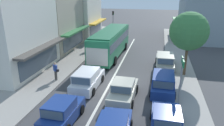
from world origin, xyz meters
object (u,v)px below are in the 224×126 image
at_px(city_bus, 111,41).
at_px(parked_wagon_kerb_third, 165,62).
at_px(pedestrian_with_handbag_near, 56,70).
at_px(parked_wagon_kerb_second, 163,83).
at_px(pedestrian_browsing_midblock, 99,37).
at_px(traffic_light_downstreet, 113,19).
at_px(hatchback_queue_far_back, 62,112).
at_px(directional_road_sign, 182,70).
at_px(street_tree_right, 189,31).
at_px(sedan_behind_bus_mid, 123,91).
at_px(wagon_adjacent_lane_lead, 87,79).
at_px(pedestrian_far_walker, 90,43).
at_px(parked_sedan_kerb_front, 166,123).

height_order(city_bus, parked_wagon_kerb_third, city_bus).
height_order(parked_wagon_kerb_third, pedestrian_with_handbag_near, pedestrian_with_handbag_near).
bearing_deg(city_bus, parked_wagon_kerb_second, -53.56).
distance_m(city_bus, pedestrian_browsing_midblock, 6.20).
xyz_separation_m(traffic_light_downstreet, pedestrian_browsing_midblock, (-0.70, -6.92, -1.79)).
bearing_deg(city_bus, hatchback_queue_far_back, -89.56).
bearing_deg(directional_road_sign, street_tree_right, 81.12).
bearing_deg(parked_wagon_kerb_second, pedestrian_with_handbag_near, 179.71).
height_order(sedan_behind_bus_mid, parked_wagon_kerb_second, parked_wagon_kerb_second).
relative_size(sedan_behind_bus_mid, pedestrian_browsing_midblock, 2.60).
height_order(wagon_adjacent_lane_lead, hatchback_queue_far_back, wagon_adjacent_lane_lead).
height_order(city_bus, sedan_behind_bus_mid, city_bus).
bearing_deg(city_bus, pedestrian_far_walker, 153.69).
bearing_deg(hatchback_queue_far_back, wagon_adjacent_lane_lead, 90.45).
relative_size(city_bus, parked_sedan_kerb_front, 2.59).
distance_m(city_bus, sedan_behind_bus_mid, 10.97).
distance_m(city_bus, parked_sedan_kerb_front, 15.41).
distance_m(sedan_behind_bus_mid, pedestrian_far_walker, 13.59).
distance_m(hatchback_queue_far_back, parked_wagon_kerb_second, 8.41).
bearing_deg(city_bus, pedestrian_browsing_midblock, 119.33).
xyz_separation_m(parked_sedan_kerb_front, parked_wagon_kerb_second, (-0.17, 5.48, 0.08)).
xyz_separation_m(wagon_adjacent_lane_lead, parked_sedan_kerb_front, (6.35, -4.85, -0.08)).
bearing_deg(parked_wagon_kerb_second, hatchback_queue_far_back, -136.94).
bearing_deg(wagon_adjacent_lane_lead, directional_road_sign, -10.87).
bearing_deg(street_tree_right, pedestrian_far_walker, 151.54).
bearing_deg(hatchback_queue_far_back, directional_road_sign, 27.15).
xyz_separation_m(sedan_behind_bus_mid, pedestrian_far_walker, (-6.48, 11.94, 0.40)).
relative_size(parked_sedan_kerb_front, street_tree_right, 0.70).
relative_size(wagon_adjacent_lane_lead, pedestrian_with_handbag_near, 2.77).
relative_size(hatchback_queue_far_back, sedan_behind_bus_mid, 0.88).
bearing_deg(pedestrian_far_walker, street_tree_right, -28.46).
bearing_deg(parked_wagon_kerb_second, directional_road_sign, -61.60).
relative_size(hatchback_queue_far_back, directional_road_sign, 1.04).
bearing_deg(parked_sedan_kerb_front, pedestrian_browsing_midblock, 116.03).
bearing_deg(directional_road_sign, pedestrian_far_walker, 131.06).
relative_size(city_bus, traffic_light_downstreet, 2.60).
height_order(directional_road_sign, pedestrian_browsing_midblock, directional_road_sign).
bearing_deg(directional_road_sign, wagon_adjacent_lane_lead, 169.13).
bearing_deg(traffic_light_downstreet, wagon_adjacent_lane_lead, -83.64).
height_order(sedan_behind_bus_mid, pedestrian_with_handbag_near, pedestrian_with_handbag_near).
height_order(hatchback_queue_far_back, parked_wagon_kerb_third, parked_wagon_kerb_third).
bearing_deg(street_tree_right, city_bus, 150.74).
distance_m(pedestrian_browsing_midblock, pedestrian_far_walker, 3.80).
distance_m(sedan_behind_bus_mid, parked_sedan_kerb_front, 4.73).
height_order(wagon_adjacent_lane_lead, traffic_light_downstreet, traffic_light_downstreet).
height_order(parked_sedan_kerb_front, pedestrian_browsing_midblock, pedestrian_browsing_midblock).
relative_size(wagon_adjacent_lane_lead, parked_wagon_kerb_third, 1.00).
height_order(city_bus, pedestrian_far_walker, city_bus).
bearing_deg(sedan_behind_bus_mid, hatchback_queue_far_back, -129.99).
distance_m(parked_sedan_kerb_front, parked_wagon_kerb_third, 10.97).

